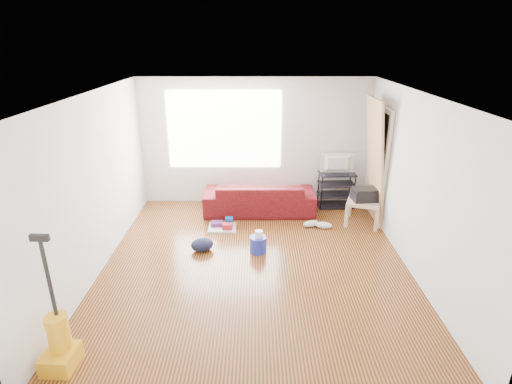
{
  "coord_description": "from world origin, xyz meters",
  "views": [
    {
      "loc": [
        0.0,
        -5.17,
        3.19
      ],
      "look_at": [
        0.01,
        0.6,
        0.94
      ],
      "focal_mm": 28.0,
      "sensor_mm": 36.0,
      "label": 1
    }
  ],
  "objects_px": {
    "sofa": "(259,212)",
    "vacuum": "(59,343)",
    "side_table": "(364,204)",
    "tv_stand": "(336,189)",
    "cleaning_tray": "(223,226)",
    "backpack": "(202,250)",
    "bucket": "(258,252)"
  },
  "relations": [
    {
      "from": "sofa",
      "to": "backpack",
      "type": "relative_size",
      "value": 5.88
    },
    {
      "from": "backpack",
      "to": "vacuum",
      "type": "distance_m",
      "value": 2.66
    },
    {
      "from": "tv_stand",
      "to": "backpack",
      "type": "xyz_separation_m",
      "value": [
        -2.45,
        -1.78,
        -0.36
      ]
    },
    {
      "from": "sofa",
      "to": "bucket",
      "type": "xyz_separation_m",
      "value": [
        -0.04,
        -1.56,
        0.0
      ]
    },
    {
      "from": "sofa",
      "to": "backpack",
      "type": "height_order",
      "value": "sofa"
    },
    {
      "from": "side_table",
      "to": "sofa",
      "type": "bearing_deg",
      "value": 164.11
    },
    {
      "from": "sofa",
      "to": "cleaning_tray",
      "type": "relative_size",
      "value": 4.35
    },
    {
      "from": "side_table",
      "to": "cleaning_tray",
      "type": "relative_size",
      "value": 1.48
    },
    {
      "from": "side_table",
      "to": "backpack",
      "type": "height_order",
      "value": "side_table"
    },
    {
      "from": "tv_stand",
      "to": "cleaning_tray",
      "type": "bearing_deg",
      "value": -157.68
    },
    {
      "from": "tv_stand",
      "to": "vacuum",
      "type": "height_order",
      "value": "vacuum"
    },
    {
      "from": "cleaning_tray",
      "to": "side_table",
      "type": "bearing_deg",
      "value": 4.68
    },
    {
      "from": "sofa",
      "to": "vacuum",
      "type": "distance_m",
      "value": 4.43
    },
    {
      "from": "sofa",
      "to": "bucket",
      "type": "bearing_deg",
      "value": 88.59
    },
    {
      "from": "vacuum",
      "to": "cleaning_tray",
      "type": "bearing_deg",
      "value": 68.86
    },
    {
      "from": "bucket",
      "to": "backpack",
      "type": "xyz_separation_m",
      "value": [
        -0.89,
        0.05,
        0.0
      ]
    },
    {
      "from": "vacuum",
      "to": "side_table",
      "type": "bearing_deg",
      "value": 43.63
    },
    {
      "from": "sofa",
      "to": "bucket",
      "type": "distance_m",
      "value": 1.56
    },
    {
      "from": "sofa",
      "to": "cleaning_tray",
      "type": "bearing_deg",
      "value": 48.45
    },
    {
      "from": "tv_stand",
      "to": "side_table",
      "type": "xyz_separation_m",
      "value": [
        0.34,
        -0.8,
        0.03
      ]
    },
    {
      "from": "cleaning_tray",
      "to": "vacuum",
      "type": "xyz_separation_m",
      "value": [
        -1.43,
        -3.16,
        0.22
      ]
    },
    {
      "from": "tv_stand",
      "to": "vacuum",
      "type": "relative_size",
      "value": 0.48
    },
    {
      "from": "side_table",
      "to": "bucket",
      "type": "bearing_deg",
      "value": -151.65
    },
    {
      "from": "bucket",
      "to": "cleaning_tray",
      "type": "bearing_deg",
      "value": 126.84
    },
    {
      "from": "cleaning_tray",
      "to": "tv_stand",
      "type": "bearing_deg",
      "value": 24.83
    },
    {
      "from": "bucket",
      "to": "cleaning_tray",
      "type": "distance_m",
      "value": 1.03
    },
    {
      "from": "backpack",
      "to": "vacuum",
      "type": "height_order",
      "value": "vacuum"
    },
    {
      "from": "backpack",
      "to": "cleaning_tray",
      "type": "bearing_deg",
      "value": 53.11
    },
    {
      "from": "bucket",
      "to": "cleaning_tray",
      "type": "height_order",
      "value": "cleaning_tray"
    },
    {
      "from": "sofa",
      "to": "tv_stand",
      "type": "distance_m",
      "value": 1.59
    },
    {
      "from": "tv_stand",
      "to": "backpack",
      "type": "distance_m",
      "value": 3.05
    },
    {
      "from": "bucket",
      "to": "vacuum",
      "type": "height_order",
      "value": "vacuum"
    }
  ]
}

